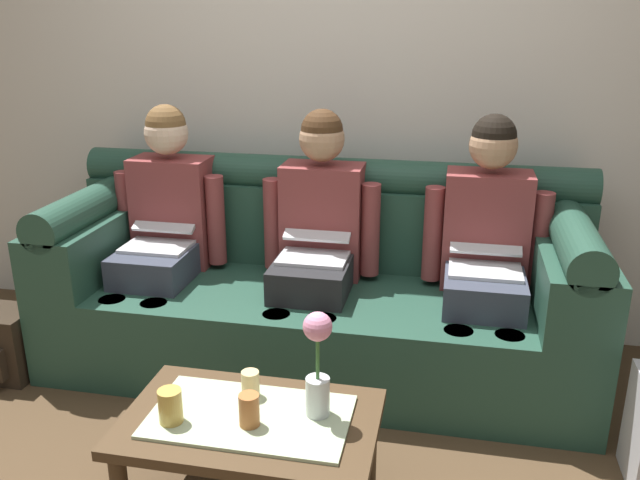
# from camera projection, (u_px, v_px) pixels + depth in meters

# --- Properties ---
(back_wall_patterned) EXTENTS (6.00, 0.12, 2.90)m
(back_wall_patterned) POSITION_uv_depth(u_px,v_px,m) (340.00, 51.00, 3.30)
(back_wall_patterned) COLOR silver
(back_wall_patterned) RESTS_ON ground_plane
(couch) EXTENTS (2.50, 0.88, 0.96)m
(couch) POSITION_uv_depth(u_px,v_px,m) (318.00, 291.00, 3.17)
(couch) COLOR #234738
(couch) RESTS_ON ground_plane
(person_left) EXTENTS (0.56, 0.67, 1.22)m
(person_left) POSITION_uv_depth(u_px,v_px,m) (165.00, 224.00, 3.21)
(person_left) COLOR #383D4C
(person_left) RESTS_ON ground_plane
(person_middle) EXTENTS (0.56, 0.67, 1.22)m
(person_middle) POSITION_uv_depth(u_px,v_px,m) (318.00, 234.00, 3.07)
(person_middle) COLOR #232326
(person_middle) RESTS_ON ground_plane
(person_right) EXTENTS (0.56, 0.67, 1.22)m
(person_right) POSITION_uv_depth(u_px,v_px,m) (486.00, 245.00, 2.92)
(person_right) COLOR #383D4C
(person_right) RESTS_ON ground_plane
(coffee_table) EXTENTS (0.84, 0.53, 0.39)m
(coffee_table) POSITION_uv_depth(u_px,v_px,m) (251.00, 431.00, 2.17)
(coffee_table) COLOR #47331E
(coffee_table) RESTS_ON ground_plane
(flower_vase) EXTENTS (0.09, 0.09, 0.36)m
(flower_vase) POSITION_uv_depth(u_px,v_px,m) (318.00, 362.00, 2.10)
(flower_vase) COLOR silver
(flower_vase) RESTS_ON coffee_table
(cup_near_left) EXTENTS (0.06, 0.06, 0.09)m
(cup_near_left) POSITION_uv_depth(u_px,v_px,m) (250.00, 384.00, 2.25)
(cup_near_left) COLOR #DBB77A
(cup_near_left) RESTS_ON coffee_table
(cup_near_right) EXTENTS (0.07, 0.07, 0.11)m
(cup_near_right) POSITION_uv_depth(u_px,v_px,m) (249.00, 410.00, 2.09)
(cup_near_right) COLOR #B26633
(cup_near_right) RESTS_ON coffee_table
(cup_far_center) EXTENTS (0.08, 0.08, 0.11)m
(cup_far_center) POSITION_uv_depth(u_px,v_px,m) (170.00, 407.00, 2.10)
(cup_far_center) COLOR gold
(cup_far_center) RESTS_ON coffee_table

